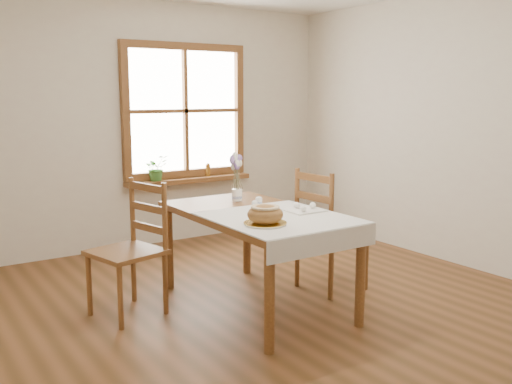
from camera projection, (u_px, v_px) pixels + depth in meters
ground at (278, 318)px, 4.21m from camera, size 5.00×5.00×0.00m
room_walls at (280, 83)px, 3.92m from camera, size 4.60×5.10×2.65m
window at (185, 111)px, 6.27m from camera, size 1.46×0.08×1.46m
window_sill at (189, 180)px, 6.34m from camera, size 1.46×0.20×0.05m
dining_table at (256, 222)px, 4.35m from camera, size 0.90×1.60×0.75m
table_linen at (279, 218)px, 4.08m from camera, size 0.91×0.99×0.01m
chair_left at (126, 250)px, 4.19m from camera, size 0.59×0.57×0.99m
chair_right at (332, 229)px, 4.78m from camera, size 0.53×0.51×1.02m
bread_plate at (265, 224)px, 3.85m from camera, size 0.35×0.35×0.02m
bread_loaf at (265, 213)px, 3.83m from camera, size 0.24×0.24×0.13m
egg_napkin at (305, 210)px, 4.29m from camera, size 0.28×0.24×0.01m
eggs at (305, 206)px, 4.29m from camera, size 0.21×0.19×0.05m
salt_shaker at (255, 206)px, 4.28m from camera, size 0.06×0.06×0.09m
pepper_shaker at (259, 203)px, 4.36m from camera, size 0.06×0.06×0.10m
flower_vase at (237, 196)px, 4.72m from camera, size 0.09×0.09×0.10m
lavender_bouquet at (237, 173)px, 4.69m from camera, size 0.15×0.15×0.29m
potted_plant at (156, 171)px, 6.10m from camera, size 0.30×0.32×0.21m
amber_bottle at (208, 169)px, 6.45m from camera, size 0.06×0.06×0.15m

